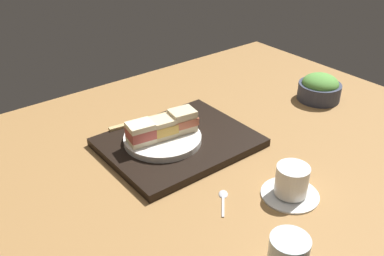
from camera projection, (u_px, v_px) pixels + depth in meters
ground_plane at (203, 154)px, 106.84cm from camera, size 140.00×100.00×3.00cm
serving_tray at (179, 142)px, 106.92cm from camera, size 36.08×28.65×2.03cm
sandwich_plate at (163, 139)px, 105.01cm from camera, size 19.22×19.22×1.58cm
sandwich_near at (183, 120)px, 105.77cm from camera, size 7.30×6.28×5.53cm
sandwich_middle at (162, 128)px, 103.42cm from camera, size 7.18×6.10×4.76cm
sandwich_far at (141, 133)px, 100.77cm from camera, size 6.81×5.88×5.20cm
salad_bowl at (320, 88)px, 128.32cm from camera, size 12.76×12.76×8.16cm
chopsticks_pair at (145, 120)px, 114.17cm from camera, size 20.29×3.99×0.70cm
coffee_cup at (291, 183)px, 89.00cm from camera, size 12.34×12.34×7.26cm
teaspoon at (223, 196)px, 89.67cm from camera, size 6.74×7.30×0.80cm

